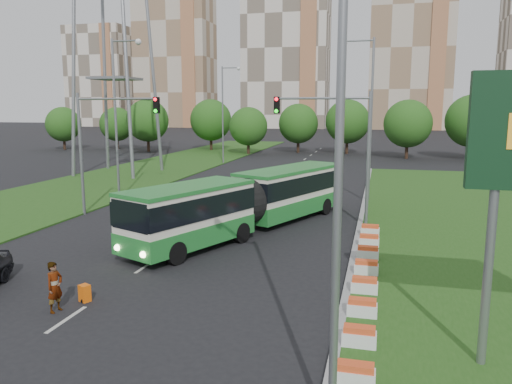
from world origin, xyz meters
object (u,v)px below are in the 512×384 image
(shopping_trolley, at_px, (85,293))
(articulated_bus, at_px, (246,201))
(traffic_mast_left, at_px, (102,134))
(car_left_far, at_px, (171,194))
(pedestrian, at_px, (55,287))
(traffic_mast_median, at_px, (341,137))

(shopping_trolley, bearing_deg, articulated_bus, 101.20)
(traffic_mast_left, relative_size, car_left_far, 2.05)
(pedestrian, xyz_separation_m, shopping_trolley, (0.46, 1.06, -0.59))
(articulated_bus, distance_m, car_left_far, 10.47)
(traffic_mast_median, relative_size, traffic_mast_left, 1.00)
(traffic_mast_left, distance_m, car_left_far, 7.57)
(car_left_far, relative_size, pedestrian, 2.15)
(traffic_mast_median, xyz_separation_m, pedestrian, (-8.54, -15.49, -4.45))
(traffic_mast_median, distance_m, articulated_bus, 6.78)
(traffic_mast_median, distance_m, pedestrian, 18.24)
(traffic_mast_left, distance_m, pedestrian, 16.54)
(articulated_bus, bearing_deg, pedestrian, -81.19)
(traffic_mast_left, bearing_deg, traffic_mast_median, 3.77)
(articulated_bus, relative_size, pedestrian, 9.56)
(traffic_mast_left, relative_size, shopping_trolley, 12.55)
(traffic_mast_left, height_order, articulated_bus, traffic_mast_left)
(articulated_bus, xyz_separation_m, shopping_trolley, (-2.92, -11.93, -1.43))
(articulated_bus, bearing_deg, traffic_mast_median, 49.36)
(traffic_mast_median, relative_size, pedestrian, 4.42)
(traffic_mast_left, bearing_deg, pedestrian, -65.45)
(pedestrian, height_order, shopping_trolley, pedestrian)
(car_left_far, bearing_deg, pedestrian, -80.57)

